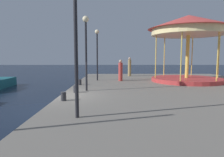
# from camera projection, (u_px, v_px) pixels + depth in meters

# --- Properties ---
(ground_plane) EXTENTS (120.00, 120.00, 0.00)m
(ground_plane) POSITION_uv_depth(u_px,v_px,m) (61.00, 110.00, 10.50)
(ground_plane) COLOR black
(quay_dock) EXTENTS (14.42, 26.03, 0.80)m
(quay_dock) POSITION_uv_depth(u_px,v_px,m) (198.00, 102.00, 10.50)
(quay_dock) COLOR slate
(quay_dock) RESTS_ON ground
(carousel) EXTENTS (6.35, 6.35, 5.24)m
(carousel) POSITION_uv_depth(u_px,v_px,m) (188.00, 33.00, 15.71)
(carousel) COLOR #B23333
(carousel) RESTS_ON quay_dock
(lamp_post_near_edge) EXTENTS (0.36, 0.36, 4.75)m
(lamp_post_near_edge) POSITION_uv_depth(u_px,v_px,m) (75.00, 17.00, 6.19)
(lamp_post_near_edge) COLOR black
(lamp_post_near_edge) RESTS_ON quay_dock
(lamp_post_mid_promenade) EXTENTS (0.36, 0.36, 4.29)m
(lamp_post_mid_promenade) POSITION_uv_depth(u_px,v_px,m) (86.00, 40.00, 11.40)
(lamp_post_mid_promenade) COLOR black
(lamp_post_mid_promenade) RESTS_ON quay_dock
(lamp_post_far_end) EXTENTS (0.36, 0.36, 4.23)m
(lamp_post_far_end) POSITION_uv_depth(u_px,v_px,m) (97.00, 46.00, 16.58)
(lamp_post_far_end) COLOR black
(lamp_post_far_end) RESTS_ON quay_dock
(bollard_south) EXTENTS (0.24, 0.24, 0.40)m
(bollard_south) POSITION_uv_depth(u_px,v_px,m) (64.00, 96.00, 9.05)
(bollard_south) COLOR #2D2D33
(bollard_south) RESTS_ON quay_dock
(bollard_center) EXTENTS (0.24, 0.24, 0.40)m
(bollard_center) POSITION_uv_depth(u_px,v_px,m) (80.00, 82.00, 14.13)
(bollard_center) COLOR #2D2D33
(bollard_center) RESTS_ON quay_dock
(bollard_north) EXTENTS (0.24, 0.24, 0.40)m
(bollard_north) POSITION_uv_depth(u_px,v_px,m) (75.00, 89.00, 11.11)
(bollard_north) COLOR #2D2D33
(bollard_north) RESTS_ON quay_dock
(person_far_corner) EXTENTS (0.34, 0.34, 1.75)m
(person_far_corner) POSITION_uv_depth(u_px,v_px,m) (121.00, 71.00, 16.46)
(person_far_corner) COLOR #B23833
(person_far_corner) RESTS_ON quay_dock
(person_mid_promenade) EXTENTS (0.34, 0.34, 1.95)m
(person_mid_promenade) POSITION_uv_depth(u_px,v_px,m) (130.00, 67.00, 20.65)
(person_mid_promenade) COLOR #937A4C
(person_mid_promenade) RESTS_ON quay_dock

